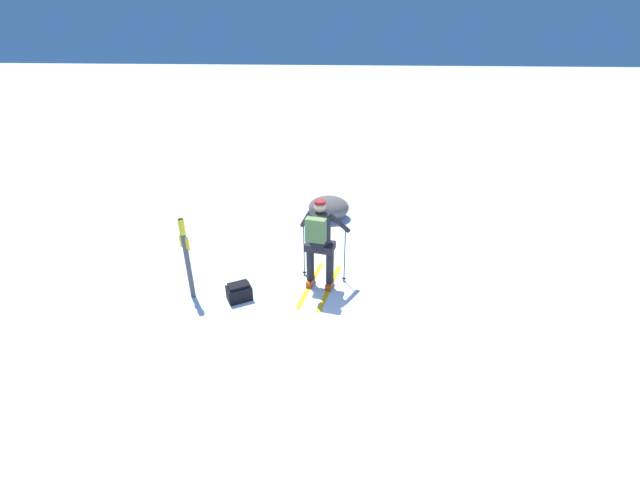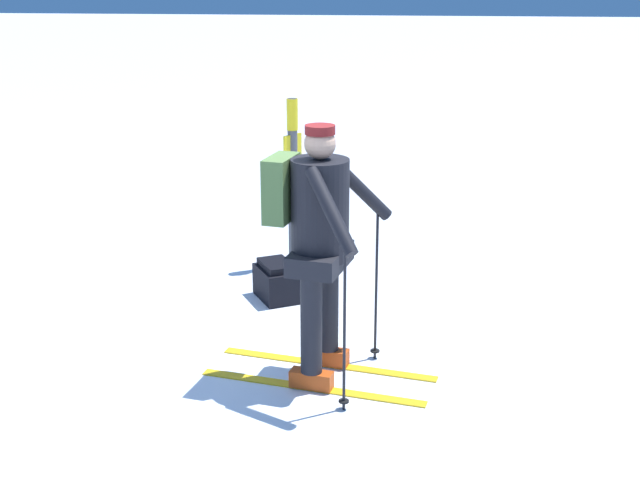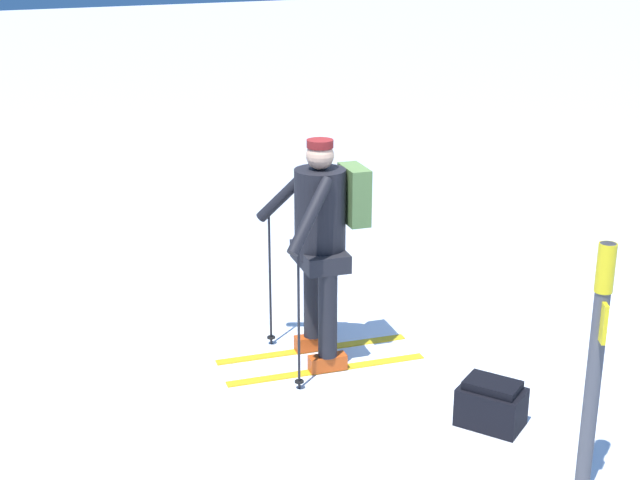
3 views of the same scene
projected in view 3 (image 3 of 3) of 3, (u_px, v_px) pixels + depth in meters
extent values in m
plane|color=white|center=(397.00, 355.00, 7.32)|extent=(80.00, 80.00, 0.00)
cube|color=gold|center=(328.00, 370.00, 7.07)|extent=(0.43, 1.62, 0.01)
cube|color=#C64714|center=(328.00, 362.00, 7.05)|extent=(0.17, 0.32, 0.12)
cylinder|color=black|center=(328.00, 311.00, 6.91)|extent=(0.15, 0.15, 0.77)
cube|color=gold|center=(313.00, 349.00, 7.42)|extent=(0.43, 1.62, 0.01)
cube|color=#C64714|center=(313.00, 342.00, 7.40)|extent=(0.17, 0.32, 0.12)
cylinder|color=black|center=(313.00, 293.00, 7.26)|extent=(0.15, 0.15, 0.77)
cube|color=black|center=(320.00, 256.00, 6.96)|extent=(0.60, 0.45, 0.14)
cylinder|color=black|center=(320.00, 213.00, 6.85)|extent=(0.40, 0.40, 0.70)
sphere|color=tan|center=(320.00, 156.00, 6.70)|extent=(0.21, 0.21, 0.21)
cylinder|color=maroon|center=(320.00, 144.00, 6.67)|extent=(0.20, 0.20, 0.06)
cube|color=#4C6B38|center=(354.00, 195.00, 6.89)|extent=(0.39, 0.23, 0.44)
cylinder|color=black|center=(299.00, 317.00, 6.60)|extent=(0.02, 0.02, 1.18)
cylinder|color=black|center=(299.00, 381.00, 6.77)|extent=(0.07, 0.07, 0.01)
cylinder|color=black|center=(310.00, 216.00, 6.47)|extent=(0.30, 0.50, 0.52)
cylinder|color=black|center=(270.00, 279.00, 7.34)|extent=(0.02, 0.02, 1.18)
cylinder|color=black|center=(271.00, 337.00, 7.52)|extent=(0.07, 0.07, 0.01)
cylinder|color=black|center=(286.00, 193.00, 7.06)|extent=(0.45, 0.40, 0.52)
cube|color=black|center=(491.00, 407.00, 6.24)|extent=(0.53, 0.48, 0.28)
cube|color=black|center=(493.00, 385.00, 6.18)|extent=(0.44, 0.39, 0.06)
cylinder|color=#4C4C51|center=(594.00, 373.00, 5.26)|extent=(0.09, 0.09, 1.63)
cylinder|color=yellow|center=(606.00, 268.00, 5.05)|extent=(0.11, 0.11, 0.29)
cube|color=yellow|center=(600.00, 318.00, 5.15)|extent=(0.21, 0.15, 0.24)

